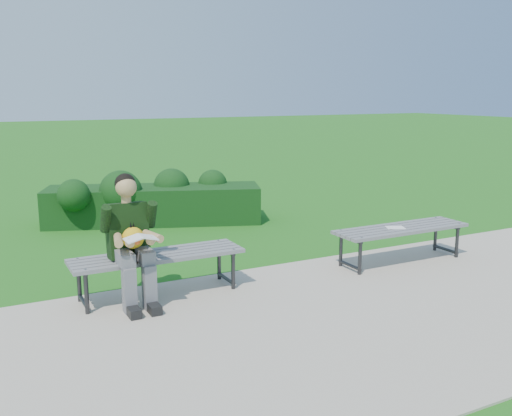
% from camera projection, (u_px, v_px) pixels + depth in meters
% --- Properties ---
extents(ground, '(80.00, 80.00, 0.00)m').
position_uv_depth(ground, '(233.00, 273.00, 6.83)').
color(ground, '#216820').
rests_on(ground, ground).
extents(walkway, '(30.00, 3.50, 0.02)m').
position_uv_depth(walkway, '(313.00, 324.00, 5.30)').
color(walkway, '#AB9F8F').
rests_on(walkway, ground).
extents(hedge, '(3.55, 2.02, 0.91)m').
position_uv_depth(hedge, '(151.00, 200.00, 9.39)').
color(hedge, '#173B0E').
rests_on(hedge, ground).
extents(bench_left, '(1.80, 0.50, 0.46)m').
position_uv_depth(bench_left, '(158.00, 259.00, 5.96)').
color(bench_left, gray).
rests_on(bench_left, walkway).
extents(bench_right, '(1.80, 0.50, 0.46)m').
position_uv_depth(bench_right, '(401.00, 231.00, 7.15)').
color(bench_right, gray).
rests_on(bench_right, walkway).
extents(seated_boy, '(0.56, 0.76, 1.31)m').
position_uv_depth(seated_boy, '(131.00, 236.00, 5.69)').
color(seated_boy, slate).
rests_on(seated_boy, walkway).
extents(paper_sheet, '(0.27, 0.23, 0.01)m').
position_uv_depth(paper_sheet, '(395.00, 228.00, 7.09)').
color(paper_sheet, white).
rests_on(paper_sheet, bench_right).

